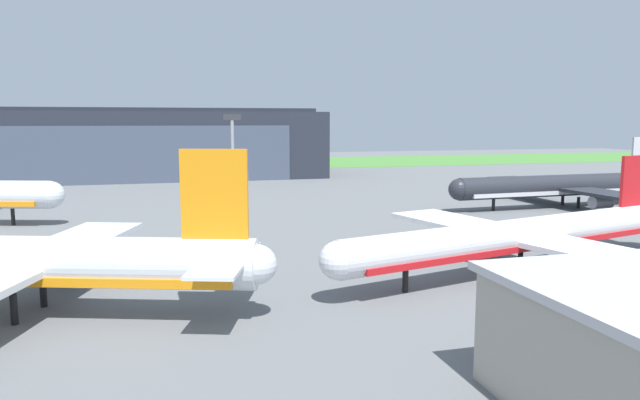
{
  "coord_description": "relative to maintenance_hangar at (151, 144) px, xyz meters",
  "views": [
    {
      "loc": [
        -26.48,
        -62.91,
        15.65
      ],
      "look_at": [
        -5.64,
        13.1,
        4.93
      ],
      "focal_mm": 32.71,
      "sensor_mm": 36.0,
      "label": 1
    }
  ],
  "objects": [
    {
      "name": "maintenance_hangar",
      "position": [
        0.0,
        0.0,
        0.0
      ],
      "size": [
        93.76,
        38.22,
        19.28
      ],
      "color": "#232833",
      "rests_on": "ground_plane"
    },
    {
      "name": "airliner_near_left",
      "position": [
        -9.86,
        -120.47,
        -4.89
      ],
      "size": [
        41.97,
        38.79,
        13.52
      ],
      "color": "silver",
      "rests_on": "ground_plane"
    },
    {
      "name": "ground_plane",
      "position": [
        28.84,
        -108.29,
        -9.18
      ],
      "size": [
        440.0,
        440.0,
        0.0
      ],
      "primitive_type": "plane",
      "color": "slate"
    },
    {
      "name": "airliner_near_right",
      "position": [
        38.86,
        -119.24,
        -5.47
      ],
      "size": [
        46.97,
        39.6,
        11.6
      ],
      "color": "silver",
      "rests_on": "ground_plane"
    },
    {
      "name": "apron_light_mast",
      "position": [
        11.83,
        -91.85,
        0.69
      ],
      "size": [
        2.4,
        0.5,
        16.58
      ],
      "color": "#99999E",
      "rests_on": "ground_plane"
    },
    {
      "name": "grass_field_strip",
      "position": [
        28.84,
        42.61,
        -9.14
      ],
      "size": [
        440.0,
        56.0,
        0.08
      ],
      "primitive_type": "cube",
      "color": "#4C8A3A",
      "rests_on": "ground_plane"
    },
    {
      "name": "airliner_far_left",
      "position": [
        73.15,
        -81.27,
        -5.34
      ],
      "size": [
        46.4,
        40.86,
        12.62
      ],
      "color": "#282B33",
      "rests_on": "ground_plane"
    }
  ]
}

